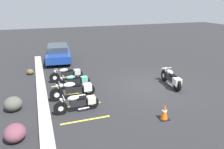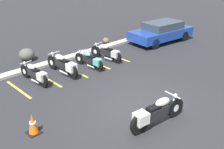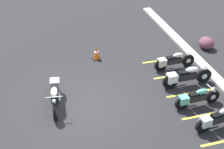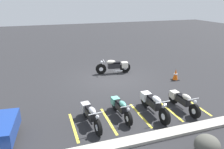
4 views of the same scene
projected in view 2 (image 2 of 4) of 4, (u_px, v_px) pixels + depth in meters
ground at (140, 108)px, 9.47m from camera, size 60.00×60.00×0.00m
motorcycle_cream_featured at (156, 113)px, 8.32m from camera, size 2.30×0.71×0.91m
parked_bike_0 at (35, 74)px, 11.27m from camera, size 0.57×2.03×0.80m
parked_bike_1 at (63, 65)px, 12.08m from camera, size 0.64×2.28×0.90m
parked_bike_2 at (90, 60)px, 12.83m from camera, size 0.55×1.95×0.77m
parked_bike_3 at (107, 52)px, 13.79m from camera, size 0.60×2.06×0.81m
car_blue at (161, 31)px, 16.78m from camera, size 4.46×2.23×1.29m
concrete_curb at (50, 63)px, 13.45m from camera, size 18.00×0.50×0.12m
landscape_rock_0 at (27, 55)px, 13.80m from camera, size 1.06×1.05×0.65m
landscape_rock_2 at (106, 41)px, 16.61m from camera, size 0.56×0.58×0.38m
traffic_cone at (33, 124)px, 8.02m from camera, size 0.40×0.40×0.69m
stall_line_0 at (19, 90)px, 10.83m from camera, size 0.10×2.10×0.00m
stall_line_1 at (48, 79)px, 11.73m from camera, size 0.10×2.10×0.00m
stall_line_2 at (74, 71)px, 12.63m from camera, size 0.10×2.10×0.00m
stall_line_3 at (96, 63)px, 13.53m from camera, size 0.10×2.10×0.00m
stall_line_4 at (116, 57)px, 14.42m from camera, size 0.10×2.10×0.00m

